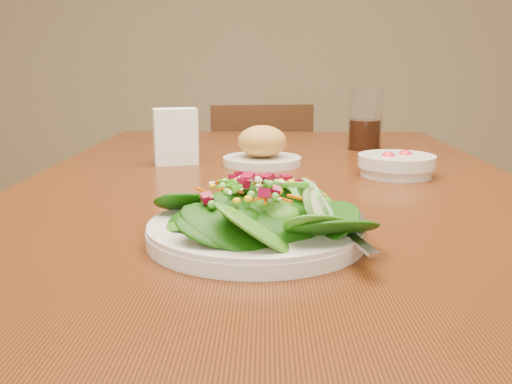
% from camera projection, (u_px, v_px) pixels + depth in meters
% --- Properties ---
extents(dining_table, '(0.90, 1.40, 0.75)m').
position_uv_depth(dining_table, '(274.00, 230.00, 1.07)').
color(dining_table, '#57240C').
rests_on(dining_table, ground_plane).
extents(chair_far, '(0.43, 0.43, 0.81)m').
position_uv_depth(chair_far, '(258.00, 204.00, 2.16)').
color(chair_far, '#371D10').
rests_on(chair_far, ground_plane).
extents(salad_plate, '(0.26, 0.26, 0.07)m').
position_uv_depth(salad_plate, '(263.00, 219.00, 0.67)').
color(salad_plate, silver).
rests_on(salad_plate, dining_table).
extents(bread_plate, '(0.16, 0.16, 0.08)m').
position_uv_depth(bread_plate, '(262.00, 149.00, 1.17)').
color(bread_plate, silver).
rests_on(bread_plate, dining_table).
extents(tomato_bowl, '(0.14, 0.14, 0.05)m').
position_uv_depth(tomato_bowl, '(396.00, 165.00, 1.05)').
color(tomato_bowl, silver).
rests_on(tomato_bowl, dining_table).
extents(drinking_glass, '(0.08, 0.08, 0.14)m').
position_uv_depth(drinking_glass, '(365.00, 124.00, 1.37)').
color(drinking_glass, silver).
rests_on(drinking_glass, dining_table).
extents(napkin_holder, '(0.10, 0.07, 0.11)m').
position_uv_depth(napkin_holder, '(175.00, 135.00, 1.17)').
color(napkin_holder, white).
rests_on(napkin_holder, dining_table).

